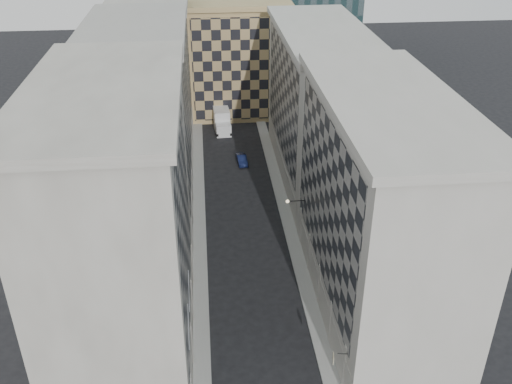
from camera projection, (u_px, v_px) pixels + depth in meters
sidewalk_west at (199, 225)px, 67.12m from camera, size 1.50×100.00×0.15m
sidewalk_east at (288, 220)px, 68.00m from camera, size 1.50×100.00×0.15m
bldg_left_a at (122, 232)px, 44.41m from camera, size 10.80×22.80×23.70m
bldg_left_b at (144, 128)px, 63.76m from camera, size 10.80×22.80×22.70m
bldg_left_c at (155, 73)px, 83.11m from camera, size 10.80×22.80×21.70m
bldg_right_a at (378, 208)px, 50.44m from camera, size 10.80×26.80×20.70m
bldg_right_b at (319, 106)px, 74.13m from camera, size 10.80×28.80×19.70m
tan_block at (238, 55)px, 96.07m from camera, size 16.80×14.80×18.80m
flagpoles_left at (189, 308)px, 42.35m from camera, size 0.10×6.33×2.33m
bracket_lamp at (289, 201)px, 59.72m from camera, size 1.98×0.36×0.36m
box_truck at (222, 122)px, 91.47m from camera, size 2.75×6.09×3.27m
dark_car at (242, 160)px, 81.17m from camera, size 1.61×3.82×1.23m
shop_sign at (334, 358)px, 43.61m from camera, size 1.18×0.68×0.76m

